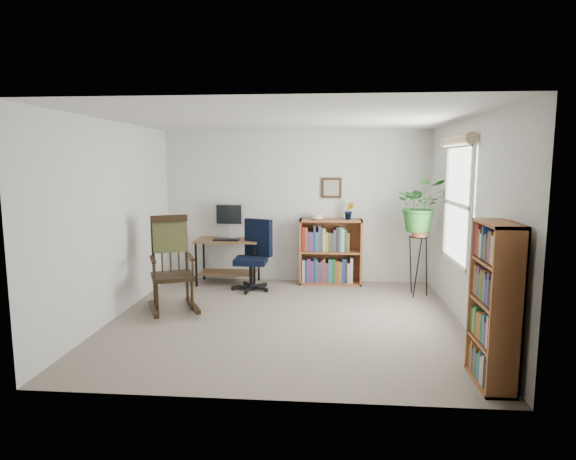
# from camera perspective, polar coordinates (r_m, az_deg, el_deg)

# --- Properties ---
(floor) EXTENTS (4.20, 4.00, 0.00)m
(floor) POSITION_cam_1_polar(r_m,az_deg,el_deg) (5.96, -0.32, -10.60)
(floor) COLOR gray
(floor) RESTS_ON ground
(ceiling) EXTENTS (4.20, 4.00, 0.00)m
(ceiling) POSITION_cam_1_polar(r_m,az_deg,el_deg) (5.67, -0.34, 13.07)
(ceiling) COLOR silver
(ceiling) RESTS_ON ground
(wall_back) EXTENTS (4.20, 0.00, 2.40)m
(wall_back) POSITION_cam_1_polar(r_m,az_deg,el_deg) (7.67, 0.99, 2.78)
(wall_back) COLOR silver
(wall_back) RESTS_ON ground
(wall_front) EXTENTS (4.20, 0.00, 2.40)m
(wall_front) POSITION_cam_1_polar(r_m,az_deg,el_deg) (3.72, -3.06, -2.86)
(wall_front) COLOR silver
(wall_front) RESTS_ON ground
(wall_left) EXTENTS (0.00, 4.00, 2.40)m
(wall_left) POSITION_cam_1_polar(r_m,az_deg,el_deg) (6.23, -19.94, 1.08)
(wall_left) COLOR silver
(wall_left) RESTS_ON ground
(wall_right) EXTENTS (0.00, 4.00, 2.40)m
(wall_right) POSITION_cam_1_polar(r_m,az_deg,el_deg) (5.89, 20.48, 0.67)
(wall_right) COLOR silver
(wall_right) RESTS_ON ground
(window) EXTENTS (0.12, 1.20, 1.50)m
(window) POSITION_cam_1_polar(r_m,az_deg,el_deg) (6.14, 19.46, 2.88)
(window) COLOR white
(window) RESTS_ON wall_right
(desk) EXTENTS (0.98, 0.54, 0.71)m
(desk) POSITION_cam_1_polar(r_m,az_deg,el_deg) (7.64, -7.10, -3.72)
(desk) COLOR brown
(desk) RESTS_ON floor
(monitor) EXTENTS (0.46, 0.16, 0.56)m
(monitor) POSITION_cam_1_polar(r_m,az_deg,el_deg) (7.68, -6.97, 1.12)
(monitor) COLOR #B4B4B9
(monitor) RESTS_ON desk
(keyboard) EXTENTS (0.40, 0.15, 0.02)m
(keyboard) POSITION_cam_1_polar(r_m,az_deg,el_deg) (7.46, -7.34, -1.16)
(keyboard) COLOR black
(keyboard) RESTS_ON desk
(office_chair) EXTENTS (0.77, 0.77, 1.07)m
(office_chair) POSITION_cam_1_polar(r_m,az_deg,el_deg) (7.19, -4.44, -2.96)
(office_chair) COLOR black
(office_chair) RESTS_ON floor
(rocking_chair) EXTENTS (1.02, 1.24, 1.24)m
(rocking_chair) POSITION_cam_1_polar(r_m,az_deg,el_deg) (6.34, -13.58, -3.87)
(rocking_chair) COLOR black
(rocking_chair) RESTS_ON floor
(low_bookshelf) EXTENTS (0.97, 0.32, 1.02)m
(low_bookshelf) POSITION_cam_1_polar(r_m,az_deg,el_deg) (7.57, 5.07, -2.58)
(low_bookshelf) COLOR #955730
(low_bookshelf) RESTS_ON floor
(tall_bookshelf) EXTENTS (0.26, 0.62, 1.41)m
(tall_bookshelf) POSITION_cam_1_polar(r_m,az_deg,el_deg) (4.48, 23.27, -8.12)
(tall_bookshelf) COLOR #955730
(tall_bookshelf) RESTS_ON floor
(plant_stand) EXTENTS (0.34, 0.34, 1.00)m
(plant_stand) POSITION_cam_1_polar(r_m,az_deg,el_deg) (7.13, 15.18, -3.59)
(plant_stand) COLOR black
(plant_stand) RESTS_ON floor
(spider_plant) EXTENTS (1.69, 1.88, 1.47)m
(spider_plant) POSITION_cam_1_polar(r_m,az_deg,el_deg) (7.00, 15.53, 5.74)
(spider_plant) COLOR #266A25
(spider_plant) RESTS_ON plant_stand
(potted_plant_small) EXTENTS (0.13, 0.24, 0.11)m
(potted_plant_small) POSITION_cam_1_polar(r_m,az_deg,el_deg) (7.50, 7.26, 1.66)
(potted_plant_small) COLOR #266A25
(potted_plant_small) RESTS_ON low_bookshelf
(framed_picture) EXTENTS (0.32, 0.04, 0.32)m
(framed_picture) POSITION_cam_1_polar(r_m,az_deg,el_deg) (7.60, 5.15, 4.99)
(framed_picture) COLOR black
(framed_picture) RESTS_ON wall_back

